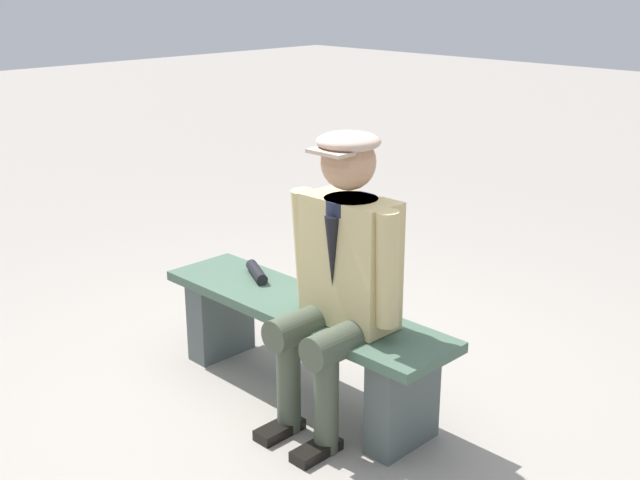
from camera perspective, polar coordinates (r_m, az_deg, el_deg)
The scene contains 4 objects.
ground_plane at distance 4.06m, azimuth -1.29°, elevation -10.93°, with size 30.00×30.00×0.00m, color gray.
bench at distance 3.91m, azimuth -1.32°, elevation -6.78°, with size 1.64×0.42×0.49m.
seated_man at distance 3.49m, azimuth 1.48°, elevation -2.15°, with size 0.60×0.57×1.37m.
rolled_magazine at distance 4.16m, azimuth -4.55°, elevation -2.31°, with size 0.06×0.06×0.24m, color black.
Camera 1 is at (-2.56, 2.44, 1.99)m, focal length 44.70 mm.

